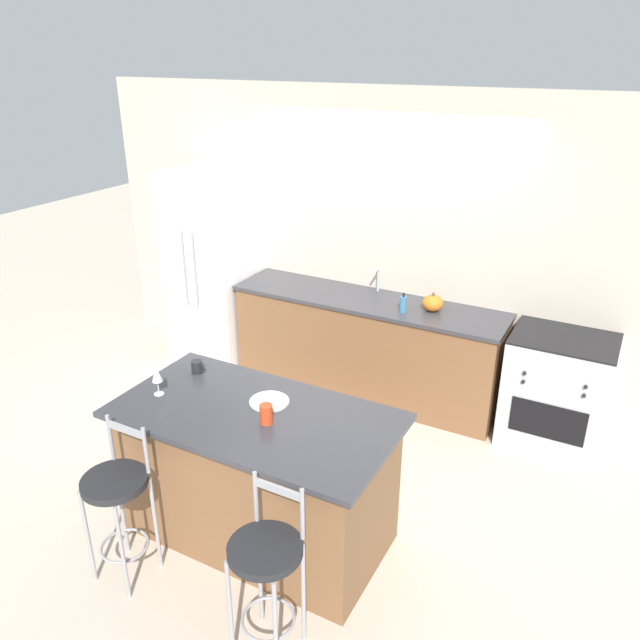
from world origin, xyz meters
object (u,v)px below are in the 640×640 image
(bar_stool_far, at_px, (267,566))
(coffee_mug, at_px, (197,367))
(bar_stool_near, at_px, (118,497))
(dinner_plate, at_px, (269,401))
(tumbler_cup, at_px, (266,414))
(refrigerator, at_px, (214,268))
(soap_bottle, at_px, (403,304))
(oven_range, at_px, (556,390))
(wine_glass, at_px, (157,375))
(pumpkin_decoration, at_px, (433,303))

(bar_stool_far, relative_size, coffee_mug, 9.55)
(bar_stool_near, xyz_separation_m, dinner_plate, (0.54, 0.82, 0.37))
(bar_stool_near, xyz_separation_m, tumbler_cup, (0.65, 0.61, 0.42))
(refrigerator, height_order, soap_bottle, refrigerator)
(refrigerator, bearing_deg, bar_stool_near, -64.13)
(refrigerator, distance_m, bar_stool_near, 2.99)
(oven_range, xyz_separation_m, bar_stool_far, (-0.98, -2.74, 0.11))
(refrigerator, xyz_separation_m, soap_bottle, (2.04, -0.09, 0.04))
(wine_glass, relative_size, tumbler_cup, 1.67)
(refrigerator, relative_size, bar_stool_near, 1.89)
(soap_bottle, bearing_deg, bar_stool_near, -106.03)
(bar_stool_far, distance_m, dinner_plate, 1.06)
(refrigerator, distance_m, pumpkin_decoration, 2.24)
(bar_stool_far, bearing_deg, bar_stool_near, 178.20)
(soap_bottle, bearing_deg, oven_range, 5.81)
(bar_stool_far, bearing_deg, pumpkin_decoration, 92.11)
(bar_stool_far, bearing_deg, coffee_mug, 140.68)
(refrigerator, height_order, coffee_mug, refrigerator)
(bar_stool_near, relative_size, soap_bottle, 5.88)
(oven_range, height_order, bar_stool_near, bar_stool_near)
(bar_stool_far, distance_m, wine_glass, 1.43)
(refrigerator, xyz_separation_m, oven_range, (3.32, 0.04, -0.50))
(dinner_plate, height_order, wine_glass, wine_glass)
(bar_stool_near, distance_m, coffee_mug, 1.01)
(oven_range, xyz_separation_m, soap_bottle, (-1.29, -0.13, 0.54))
(pumpkin_decoration, xyz_separation_m, soap_bottle, (-0.21, -0.15, 0.00))
(wine_glass, height_order, tumbler_cup, wine_glass)
(refrigerator, bearing_deg, bar_stool_far, -49.03)
(tumbler_cup, bearing_deg, soap_bottle, 87.31)
(bar_stool_near, distance_m, dinner_plate, 1.04)
(refrigerator, height_order, pumpkin_decoration, refrigerator)
(bar_stool_near, xyz_separation_m, coffee_mug, (-0.11, 0.92, 0.40))
(wine_glass, xyz_separation_m, coffee_mug, (0.04, 0.35, -0.10))
(oven_range, height_order, wine_glass, wine_glass)
(tumbler_cup, distance_m, pumpkin_decoration, 2.14)
(bar_stool_far, xyz_separation_m, soap_bottle, (-0.31, 2.61, 0.43))
(bar_stool_far, bearing_deg, wine_glass, 153.33)
(wine_glass, bearing_deg, refrigerator, 118.72)
(dinner_plate, relative_size, coffee_mug, 2.37)
(pumpkin_decoration, relative_size, soap_bottle, 1.02)
(dinner_plate, distance_m, coffee_mug, 0.65)
(dinner_plate, bearing_deg, bar_stool_far, -58.86)
(wine_glass, distance_m, coffee_mug, 0.37)
(dinner_plate, relative_size, wine_glass, 1.25)
(oven_range, bearing_deg, bar_stool_near, -126.82)
(bar_stool_near, height_order, bar_stool_far, same)
(oven_range, relative_size, pumpkin_decoration, 5.27)
(refrigerator, xyz_separation_m, tumbler_cup, (1.94, -2.05, 0.03))
(tumbler_cup, distance_m, soap_bottle, 1.97)
(refrigerator, xyz_separation_m, wine_glass, (1.15, -2.10, 0.11))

